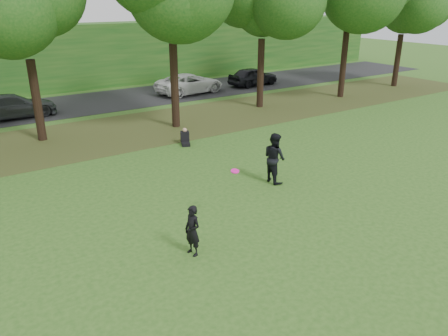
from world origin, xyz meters
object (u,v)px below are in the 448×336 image
object	(u,v)px
player_left	(192,231)
frisbee	(235,171)
player_right	(274,158)
seated_person	(185,138)

from	to	relation	value
player_left	frisbee	size ratio (longest dim) A/B	3.99
player_left	player_right	size ratio (longest dim) A/B	0.75
player_right	frisbee	distance (m)	3.89
player_right	seated_person	world-z (taller)	player_right
frisbee	player_left	bearing A→B (deg)	-156.21
player_right	frisbee	xyz separation A→B (m)	(-3.27, -1.95, 0.80)
player_right	frisbee	world-z (taller)	player_right
player_left	frisbee	bearing A→B (deg)	102.93
frisbee	seated_person	world-z (taller)	frisbee
player_left	frisbee	distance (m)	2.53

